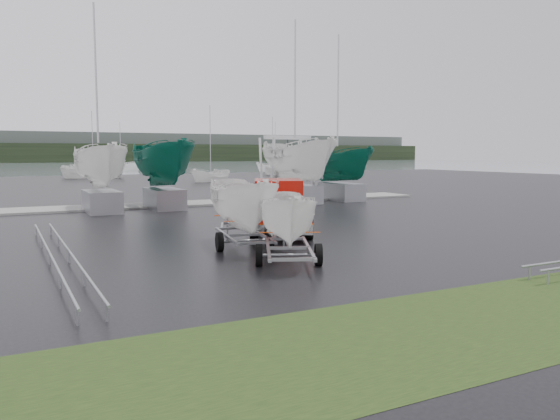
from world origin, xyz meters
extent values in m
plane|color=black|center=(0.00, 0.00, 0.00)|extent=(120.00, 120.00, 0.00)
plane|color=gray|center=(0.00, 100.00, -0.01)|extent=(300.00, 300.00, 0.00)
cube|color=gray|center=(0.00, 13.00, 0.05)|extent=(30.00, 3.00, 0.12)
cube|color=black|center=(0.00, 170.00, 3.00)|extent=(300.00, 8.00, 6.00)
cube|color=#4C5651|center=(0.00, 178.00, 5.00)|extent=(300.00, 6.00, 10.00)
cube|color=#951108|center=(-0.88, 0.60, 0.80)|extent=(4.23, 6.09, 0.95)
cube|color=#951108|center=(-0.44, 1.56, 1.55)|extent=(2.64, 2.86, 0.85)
cube|color=black|center=(-0.44, 1.56, 1.60)|extent=(2.56, 2.64, 0.55)
cube|color=silver|center=(-2.11, -2.07, 0.50)|extent=(1.90, 1.01, 0.35)
cylinder|color=black|center=(-0.95, 2.72, 0.40)|extent=(0.61, 0.85, 0.80)
cylinder|color=black|center=(0.77, 1.93, 0.40)|extent=(0.61, 0.85, 0.80)
cylinder|color=black|center=(-2.53, -0.72, 0.40)|extent=(0.61, 0.85, 0.80)
cylinder|color=black|center=(-0.81, -1.51, 0.40)|extent=(0.61, 0.85, 0.80)
cube|color=#95989E|center=(-3.95, -4.74, 0.45)|extent=(1.58, 3.30, 0.08)
cube|color=#95989E|center=(-2.95, -5.20, 0.45)|extent=(1.58, 3.30, 0.08)
cylinder|color=#95989E|center=(-3.53, -5.16, 0.30)|extent=(1.49, 0.74, 0.08)
cylinder|color=black|center=(-4.26, -4.82, 0.30)|extent=(0.41, 0.62, 0.60)
cylinder|color=black|center=(-2.81, -5.49, 0.30)|extent=(0.41, 0.62, 0.60)
imported|color=white|center=(-3.45, -4.97, 2.48)|extent=(2.00, 2.02, 3.98)
cube|color=#FF5108|center=(-3.11, -4.25, 1.00)|extent=(1.43, 0.69, 0.03)
cube|color=#FF5108|center=(-3.78, -5.70, 1.00)|extent=(1.43, 0.69, 0.03)
cube|color=#95989E|center=(-4.14, -2.13, 0.45)|extent=(0.73, 3.55, 0.08)
cube|color=#95989E|center=(-3.05, -2.33, 0.45)|extent=(0.73, 3.55, 0.08)
cylinder|color=#95989E|center=(-3.63, -2.43, 0.30)|extent=(1.59, 0.37, 0.08)
cylinder|color=black|center=(-4.42, -2.28, 0.30)|extent=(0.29, 0.62, 0.60)
cylinder|color=black|center=(-2.84, -2.57, 0.30)|extent=(0.29, 0.62, 0.60)
imported|color=white|center=(-3.59, -2.23, 2.86)|extent=(2.09, 2.13, 4.75)
cube|color=#FF5108|center=(-3.45, -1.45, 1.00)|extent=(1.53, 0.32, 0.03)
cube|color=#FF5108|center=(-3.74, -3.02, 1.00)|extent=(1.53, 0.32, 0.03)
cylinder|color=silver|center=(4.59, 12.20, 2.00)|extent=(0.16, 0.58, 3.99)
cylinder|color=silver|center=(4.59, 13.80, 2.00)|extent=(0.16, 0.58, 3.99)
cylinder|color=silver|center=(7.59, 12.20, 2.00)|extent=(0.16, 0.58, 3.99)
cylinder|color=silver|center=(7.59, 13.80, 2.00)|extent=(0.16, 0.58, 3.99)
cube|color=silver|center=(6.09, 13.00, 4.00)|extent=(3.30, 0.25, 0.25)
cube|color=#95989E|center=(-5.76, 11.00, 0.55)|extent=(1.60, 3.20, 1.10)
imported|color=white|center=(-5.76, 11.00, 4.26)|extent=(2.38, 2.44, 6.32)
cylinder|color=#B2B2B7|center=(-5.76, 11.50, 7.04)|extent=(0.10, 0.10, 7.00)
cube|color=#95989E|center=(-2.46, 11.20, 0.55)|extent=(1.60, 3.20, 1.10)
imported|color=#0D5B47|center=(-2.46, 11.20, 4.54)|extent=(2.59, 2.66, 6.88)
cube|color=#95989E|center=(5.79, 11.00, 0.55)|extent=(1.60, 3.20, 1.10)
imported|color=white|center=(5.79, 11.00, 4.78)|extent=(2.77, 2.85, 7.37)
cylinder|color=#B2B2B7|center=(5.79, 11.50, 7.45)|extent=(0.10, 0.10, 7.00)
cube|color=#95989E|center=(9.08, 11.30, 0.55)|extent=(1.60, 3.20, 1.10)
imported|color=#0D5B47|center=(9.08, 11.30, 4.14)|extent=(2.29, 2.35, 6.09)
cylinder|color=#B2B2B7|center=(9.08, 11.80, 6.96)|extent=(0.10, 0.10, 7.00)
cylinder|color=#95989E|center=(-8.75, 1.00, 0.35)|extent=(0.06, 6.50, 0.06)
cylinder|color=#95989E|center=(-9.25, 1.00, 0.35)|extent=(0.06, 6.50, 0.06)
cylinder|color=#95989E|center=(-8.75, -5.00, 0.35)|extent=(0.06, 6.50, 0.06)
cylinder|color=#95989E|center=(-9.25, -5.00, 0.35)|extent=(0.06, 6.50, 0.06)
imported|color=white|center=(-0.29, 50.62, 0.00)|extent=(3.27, 3.20, 7.51)
cylinder|color=#B2B2B7|center=(-0.29, 50.62, 4.00)|extent=(0.08, 0.08, 8.00)
imported|color=white|center=(9.57, 36.92, 0.00)|extent=(2.96, 2.93, 5.71)
cylinder|color=#B2B2B7|center=(9.57, 36.92, 4.00)|extent=(0.08, 0.08, 8.00)
imported|color=white|center=(23.60, 50.37, 0.00)|extent=(3.12, 3.14, 5.96)
cylinder|color=#B2B2B7|center=(23.60, 50.37, 4.00)|extent=(0.08, 0.08, 8.00)
imported|color=white|center=(7.45, 73.80, 0.00)|extent=(3.83, 3.81, 7.21)
cylinder|color=#B2B2B7|center=(7.45, 73.80, 4.00)|extent=(0.08, 0.08, 8.00)
imported|color=white|center=(29.33, 60.94, 0.00)|extent=(3.09, 3.06, 6.18)
cylinder|color=#B2B2B7|center=(29.33, 60.94, 4.00)|extent=(0.08, 0.08, 8.00)
camera|label=1|loc=(-10.35, -17.89, 3.03)|focal=35.00mm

